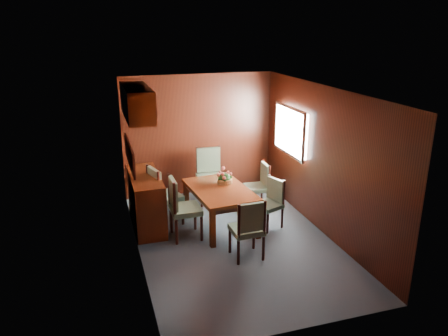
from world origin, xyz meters
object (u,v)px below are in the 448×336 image
object	(u,v)px
dining_table	(220,194)
chair_left_near	(181,205)
flower_centerpiece	(225,176)
sideboard	(146,200)
chair_right_near	(271,200)
chair_head	(249,226)

from	to	relation	value
dining_table	chair_left_near	size ratio (longest dim) A/B	1.47
chair_left_near	flower_centerpiece	xyz separation A→B (m)	(0.88, 0.46, 0.24)
sideboard	flower_centerpiece	distance (m)	1.41
sideboard	chair_left_near	size ratio (longest dim) A/B	1.35
sideboard	chair_right_near	world-z (taller)	sideboard
dining_table	chair_left_near	distance (m)	0.76
sideboard	chair_head	distance (m)	2.04
sideboard	chair_left_near	world-z (taller)	chair_left_near
flower_centerpiece	chair_left_near	bearing A→B (deg)	-152.25
chair_left_near	flower_centerpiece	distance (m)	1.02
chair_right_near	dining_table	bearing A→B (deg)	51.17
dining_table	flower_centerpiece	world-z (taller)	flower_centerpiece
chair_left_near	chair_right_near	distance (m)	1.55
chair_right_near	flower_centerpiece	xyz separation A→B (m)	(-0.66, 0.50, 0.33)
sideboard	chair_head	size ratio (longest dim) A/B	1.48
dining_table	chair_head	world-z (taller)	chair_head
dining_table	flower_centerpiece	bearing A→B (deg)	50.45
dining_table	chair_left_near	bearing A→B (deg)	-167.35
chair_left_near	flower_centerpiece	bearing A→B (deg)	117.35
dining_table	chair_head	xyz separation A→B (m)	(0.07, -1.19, -0.06)
chair_right_near	flower_centerpiece	bearing A→B (deg)	32.44
chair_right_near	chair_head	distance (m)	1.19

